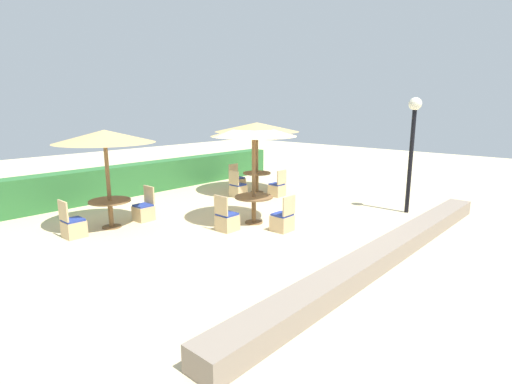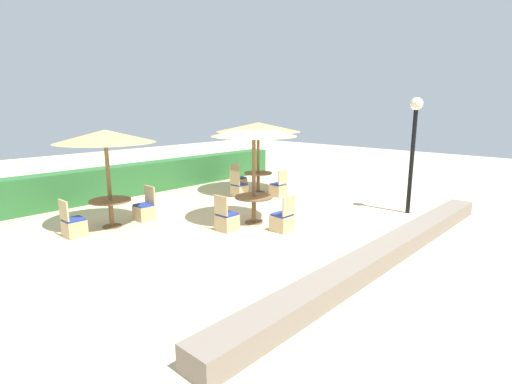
% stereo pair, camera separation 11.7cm
% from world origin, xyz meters
% --- Properties ---
extents(ground_plane, '(40.00, 40.00, 0.00)m').
position_xyz_m(ground_plane, '(0.00, 0.00, 0.00)').
color(ground_plane, beige).
extents(hedge_row, '(13.00, 0.70, 1.07)m').
position_xyz_m(hedge_row, '(0.00, 6.34, 0.54)').
color(hedge_row, '#2D6B33').
rests_on(hedge_row, ground_plane).
extents(stone_border, '(10.00, 0.56, 0.37)m').
position_xyz_m(stone_border, '(0.00, -3.00, 0.19)').
color(stone_border, gray).
rests_on(stone_border, ground_plane).
extents(lamp_post, '(0.36, 0.36, 3.32)m').
position_xyz_m(lamp_post, '(3.95, -1.83, 2.35)').
color(lamp_post, black).
rests_on(lamp_post, ground_plane).
extents(parasol_center, '(2.22, 2.22, 2.64)m').
position_xyz_m(parasol_center, '(0.13, 0.80, 2.46)').
color(parasol_center, brown).
rests_on(parasol_center, ground_plane).
extents(round_table_center, '(1.02, 1.02, 0.73)m').
position_xyz_m(round_table_center, '(0.13, 0.80, 0.57)').
color(round_table_center, brown).
rests_on(round_table_center, ground_plane).
extents(patio_chair_center_west, '(0.46, 0.46, 0.93)m').
position_xyz_m(patio_chair_center_west, '(-0.82, 0.85, 0.26)').
color(patio_chair_center_west, tan).
rests_on(patio_chair_center_west, ground_plane).
extents(patio_chair_center_south, '(0.46, 0.46, 0.93)m').
position_xyz_m(patio_chair_center_south, '(0.09, -0.22, 0.26)').
color(patio_chair_center_south, tan).
rests_on(patio_chair_center_south, ground_plane).
extents(parasol_back_right, '(2.96, 2.96, 2.51)m').
position_xyz_m(parasol_back_right, '(3.01, 3.27, 2.34)').
color(parasol_back_right, brown).
rests_on(parasol_back_right, ground_plane).
extents(round_table_back_right, '(1.00, 1.00, 0.74)m').
position_xyz_m(round_table_back_right, '(3.01, 3.27, 0.57)').
color(round_table_back_right, brown).
rests_on(round_table_back_right, ground_plane).
extents(patio_chair_back_right_west, '(0.46, 0.46, 0.93)m').
position_xyz_m(patio_chair_back_right_west, '(2.08, 3.32, 0.26)').
color(patio_chair_back_right_west, tan).
rests_on(patio_chair_back_right_west, ground_plane).
extents(patio_chair_back_right_north, '(0.46, 0.46, 0.93)m').
position_xyz_m(patio_chair_back_right_north, '(3.00, 4.27, 0.26)').
color(patio_chair_back_right_north, tan).
rests_on(patio_chair_back_right_north, ground_plane).
extents(patio_chair_back_right_south, '(0.46, 0.46, 0.93)m').
position_xyz_m(patio_chair_back_right_south, '(3.06, 2.37, 0.26)').
color(patio_chair_back_right_south, tan).
rests_on(patio_chair_back_right_south, ground_plane).
extents(parasol_back_left, '(2.46, 2.46, 2.51)m').
position_xyz_m(parasol_back_left, '(-2.64, 3.26, 2.34)').
color(parasol_back_left, brown).
rests_on(parasol_back_left, ground_plane).
extents(round_table_back_left, '(1.05, 1.05, 0.73)m').
position_xyz_m(round_table_back_left, '(-2.64, 3.26, 0.57)').
color(round_table_back_left, brown).
rests_on(round_table_back_left, ground_plane).
extents(patio_chair_back_left_west, '(0.46, 0.46, 0.93)m').
position_xyz_m(patio_chair_back_left_west, '(-3.65, 3.21, 0.26)').
color(patio_chair_back_left_west, tan).
rests_on(patio_chair_back_left_west, ground_plane).
extents(patio_chair_back_left_east, '(0.46, 0.46, 0.93)m').
position_xyz_m(patio_chair_back_left_east, '(-1.71, 3.21, 0.26)').
color(patio_chair_back_left_east, tan).
rests_on(patio_chair_back_left_east, ground_plane).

